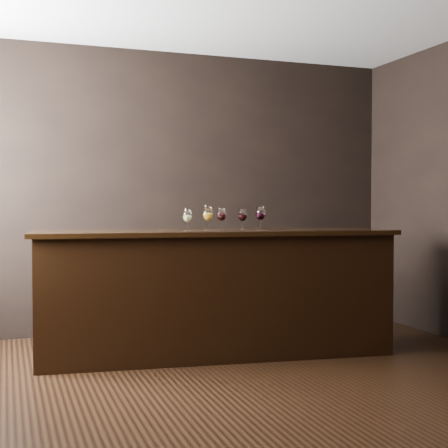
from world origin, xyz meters
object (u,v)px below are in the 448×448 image
object	(u,v)px
back_bar_shelf	(174,288)
glass_red_c	(260,214)
bar_counter	(216,295)
glass_red_b	(242,216)
glass_white	(187,216)
glass_red_a	(222,215)
glass_amber	(208,214)

from	to	relation	value
back_bar_shelf	glass_red_c	size ratio (longest dim) A/B	12.25
bar_counter	glass_red_b	size ratio (longest dim) A/B	16.32
glass_white	glass_red_c	bearing A→B (deg)	-3.55
glass_red_a	glass_red_c	xyz separation A→B (m)	(0.33, -0.06, 0.01)
glass_red_b	glass_red_c	xyz separation A→B (m)	(0.15, -0.03, 0.02)
bar_counter	glass_white	xyz separation A→B (m)	(-0.25, 0.01, 0.67)
bar_counter	glass_red_c	distance (m)	0.78
glass_white	glass_red_c	distance (m)	0.64
glass_red_a	glass_red_c	bearing A→B (deg)	-10.84
back_bar_shelf	glass_white	bearing A→B (deg)	-98.16
back_bar_shelf	glass_white	size ratio (longest dim) A/B	14.08
glass_red_b	back_bar_shelf	bearing A→B (deg)	108.91
back_bar_shelf	glass_red_a	xyz separation A→B (m)	(0.16, -0.97, 0.74)
glass_white	glass_red_b	bearing A→B (deg)	-0.78
glass_red_b	bar_counter	bearing A→B (deg)	179.81
glass_amber	glass_red_c	distance (m)	0.47
glass_red_c	bar_counter	bearing A→B (deg)	175.01
bar_counter	glass_amber	xyz separation A→B (m)	(-0.08, -0.04, 0.68)
glass_amber	bar_counter	bearing A→B (deg)	22.64
back_bar_shelf	glass_amber	world-z (taller)	glass_amber
glass_red_a	glass_red_b	distance (m)	0.18
bar_counter	glass_red_a	bearing A→B (deg)	34.07
back_bar_shelf	glass_red_c	distance (m)	1.36
glass_white	glass_amber	bearing A→B (deg)	-13.89
bar_counter	glass_red_b	world-z (taller)	glass_red_b
bar_counter	back_bar_shelf	bearing A→B (deg)	103.20
bar_counter	glass_red_c	xyz separation A→B (m)	(0.38, -0.03, 0.68)
glass_red_b	glass_red_a	bearing A→B (deg)	170.42
glass_white	glass_amber	world-z (taller)	glass_amber
glass_white	glass_red_c	xyz separation A→B (m)	(0.63, -0.04, 0.02)
bar_counter	glass_red_c	world-z (taller)	glass_red_c
glass_amber	glass_red_b	distance (m)	0.32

